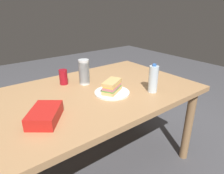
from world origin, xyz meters
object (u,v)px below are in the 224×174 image
object	(u,v)px
sandwich	(112,86)
chip_bag	(45,115)
soda_can_red	(63,77)
dining_table	(96,100)
paper_plate	(112,93)
water_bottle_tall	(153,79)
plastic_cup_stack	(84,72)

from	to	relation	value
sandwich	chip_bag	size ratio (longest dim) A/B	0.87
soda_can_red	dining_table	bearing A→B (deg)	-62.37
paper_plate	sandwich	distance (m)	0.05
water_bottle_tall	plastic_cup_stack	size ratio (longest dim) A/B	1.05
paper_plate	chip_bag	bearing A→B (deg)	-173.19
dining_table	soda_can_red	bearing A→B (deg)	117.63
paper_plate	plastic_cup_stack	size ratio (longest dim) A/B	1.26
plastic_cup_stack	soda_can_red	bearing A→B (deg)	144.26
water_bottle_tall	plastic_cup_stack	distance (m)	0.55
dining_table	sandwich	distance (m)	0.19
plastic_cup_stack	chip_bag	bearing A→B (deg)	-142.51
dining_table	sandwich	world-z (taller)	sandwich
paper_plate	sandwich	size ratio (longest dim) A/B	1.28
chip_bag	plastic_cup_stack	distance (m)	0.58
chip_bag	water_bottle_tall	distance (m)	0.78
dining_table	chip_bag	size ratio (longest dim) A/B	6.63
dining_table	soda_can_red	xyz separation A→B (m)	(-0.14, 0.26, 0.15)
dining_table	water_bottle_tall	size ratio (longest dim) A/B	7.13
plastic_cup_stack	sandwich	bearing A→B (deg)	-77.29
chip_bag	dining_table	bearing A→B (deg)	150.03
chip_bag	water_bottle_tall	size ratio (longest dim) A/B	1.07
paper_plate	water_bottle_tall	bearing A→B (deg)	-31.79
paper_plate	water_bottle_tall	size ratio (longest dim) A/B	1.20
soda_can_red	water_bottle_tall	size ratio (longest dim) A/B	0.57
sandwich	water_bottle_tall	xyz separation A→B (m)	(0.25, -0.16, 0.05)
paper_plate	plastic_cup_stack	world-z (taller)	plastic_cup_stack
sandwich	plastic_cup_stack	distance (m)	0.30
dining_table	paper_plate	bearing A→B (deg)	-63.83
dining_table	plastic_cup_stack	world-z (taller)	plastic_cup_stack
paper_plate	sandwich	bearing A→B (deg)	55.08
sandwich	water_bottle_tall	bearing A→B (deg)	-32.58
sandwich	chip_bag	world-z (taller)	sandwich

